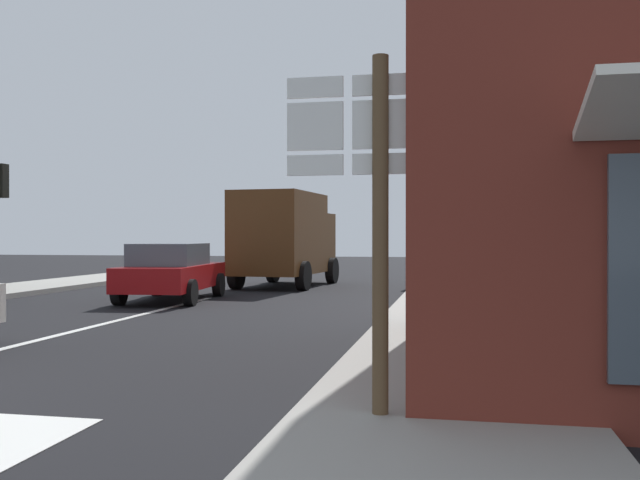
{
  "coord_description": "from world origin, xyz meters",
  "views": [
    {
      "loc": [
        6.55,
        -5.66,
        1.66
      ],
      "look_at": [
        3.66,
        8.86,
        1.58
      ],
      "focal_mm": 39.2,
      "sensor_mm": 36.0,
      "label": 1
    }
  ],
  "objects_px": {
    "sedan_far": "(171,271)",
    "route_sign_post": "(381,196)",
    "delivery_truck": "(285,236)",
    "traffic_light_far_right": "(425,208)",
    "traffic_light_near_left": "(0,199)"
  },
  "relations": [
    {
      "from": "sedan_far",
      "to": "traffic_light_near_left",
      "type": "bearing_deg",
      "value": -176.43
    },
    {
      "from": "traffic_light_near_left",
      "to": "traffic_light_far_right",
      "type": "xyz_separation_m",
      "value": [
        10.82,
        7.82,
        -0.01
      ]
    },
    {
      "from": "sedan_far",
      "to": "traffic_light_far_right",
      "type": "height_order",
      "value": "traffic_light_far_right"
    },
    {
      "from": "delivery_truck",
      "to": "traffic_light_near_left",
      "type": "height_order",
      "value": "traffic_light_near_left"
    },
    {
      "from": "sedan_far",
      "to": "traffic_light_near_left",
      "type": "xyz_separation_m",
      "value": [
        -4.73,
        -0.3,
        1.89
      ]
    },
    {
      "from": "sedan_far",
      "to": "route_sign_post",
      "type": "bearing_deg",
      "value": -58.74
    },
    {
      "from": "delivery_truck",
      "to": "traffic_light_far_right",
      "type": "bearing_deg",
      "value": 24.55
    },
    {
      "from": "sedan_far",
      "to": "route_sign_post",
      "type": "height_order",
      "value": "route_sign_post"
    },
    {
      "from": "traffic_light_near_left",
      "to": "traffic_light_far_right",
      "type": "distance_m",
      "value": 13.35
    },
    {
      "from": "sedan_far",
      "to": "traffic_light_near_left",
      "type": "height_order",
      "value": "traffic_light_near_left"
    },
    {
      "from": "traffic_light_near_left",
      "to": "traffic_light_far_right",
      "type": "relative_size",
      "value": 1.01
    },
    {
      "from": "delivery_truck",
      "to": "traffic_light_far_right",
      "type": "height_order",
      "value": "traffic_light_far_right"
    },
    {
      "from": "delivery_truck",
      "to": "route_sign_post",
      "type": "height_order",
      "value": "route_sign_post"
    },
    {
      "from": "route_sign_post",
      "to": "traffic_light_near_left",
      "type": "height_order",
      "value": "traffic_light_near_left"
    },
    {
      "from": "traffic_light_near_left",
      "to": "traffic_light_far_right",
      "type": "bearing_deg",
      "value": 35.87
    }
  ]
}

